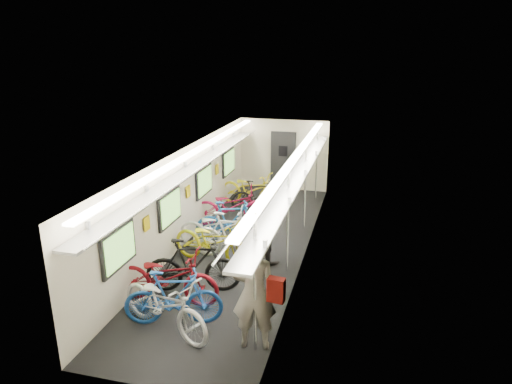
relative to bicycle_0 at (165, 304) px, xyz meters
The scene contains 15 objects.
train_car_shell 4.52m from the bicycle_0, 89.75° to the left, with size 10.00×10.00×10.00m.
bicycle_0 is the anchor object (origin of this frame).
bicycle_1 0.24m from the bicycle_0, 76.24° to the left, with size 0.49×1.74×1.05m, color #1C50A9.
bicycle_2 0.95m from the bicycle_0, 112.49° to the left, with size 0.72×2.08×1.09m, color maroon.
bicycle_3 1.38m from the bicycle_0, 91.07° to the left, with size 0.54×1.91×1.15m, color black.
bicycle_4 2.65m from the bicycle_0, 91.25° to the left, with size 0.72×2.06×1.08m, color gold.
bicycle_5 3.05m from the bicycle_0, 85.29° to the left, with size 0.53×1.86×1.12m, color white.
bicycle_6 3.47m from the bicycle_0, 93.14° to the left, with size 0.69×1.99×1.05m, color silver.
bicycle_7 3.97m from the bicycle_0, 90.77° to the left, with size 0.50×1.76×1.06m, color #1B5CA2.
bicycle_8 5.03m from the bicycle_0, 94.12° to the left, with size 0.73×2.09×1.10m, color #9E1137.
bicycle_9 6.26m from the bicycle_0, 89.24° to the left, with size 0.45×1.60×0.96m, color black.
bicycle_10 6.57m from the bicycle_0, 92.04° to the left, with size 0.73×2.10×1.10m, color yellow.
passenger_near 1.64m from the bicycle_0, ahead, with size 0.71×0.47×1.96m, color gray.
passenger_mid 3.31m from the bicycle_0, 71.32° to the left, with size 0.78×0.61×1.60m, color black.
backpack 2.17m from the bicycle_0, ahead, with size 0.26×0.14×0.38m, color #9F170F.
Camera 1 is at (2.81, -9.89, 4.74)m, focal length 32.00 mm.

